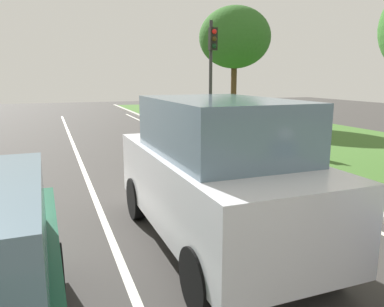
% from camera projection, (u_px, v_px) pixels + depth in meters
% --- Properties ---
extents(ground_plane, '(60.00, 60.00, 0.00)m').
position_uv_depth(ground_plane, '(110.00, 170.00, 10.68)').
color(ground_plane, '#383533').
extents(lane_line_center, '(0.12, 32.00, 0.01)m').
position_uv_depth(lane_line_center, '(84.00, 172.00, 10.44)').
color(lane_line_center, silver).
rests_on(lane_line_center, ground).
extents(lane_line_right_edge, '(0.12, 32.00, 0.01)m').
position_uv_depth(lane_line_right_edge, '(224.00, 160.00, 11.94)').
color(lane_line_right_edge, silver).
rests_on(lane_line_right_edge, ground).
extents(grass_verge_right, '(9.00, 48.00, 0.06)m').
position_uv_depth(grass_verge_right, '(347.00, 149.00, 13.64)').
color(grass_verge_right, '#3D6628').
rests_on(grass_verge_right, ground).
extents(curb_right, '(0.24, 48.00, 0.12)m').
position_uv_depth(curb_right, '(238.00, 157.00, 12.10)').
color(curb_right, '#9E9B93').
rests_on(curb_right, ground).
extents(car_suv_ahead, '(2.00, 4.51, 2.28)m').
position_uv_depth(car_suv_ahead, '(215.00, 173.00, 5.69)').
color(car_suv_ahead, silver).
rests_on(car_suv_ahead, ground).
extents(traffic_light_near_right, '(0.32, 0.50, 4.86)m').
position_uv_depth(traffic_light_near_right, '(212.00, 60.00, 15.68)').
color(traffic_light_near_right, '#2D2D2D').
rests_on(traffic_light_near_right, ground).
extents(tree_roadside_far, '(3.90, 3.90, 6.35)m').
position_uv_depth(tree_roadside_far, '(235.00, 38.00, 20.56)').
color(tree_roadside_far, '#4C331E').
rests_on(tree_roadside_far, ground).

